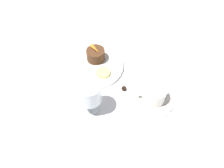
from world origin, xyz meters
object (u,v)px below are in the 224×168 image
at_px(fork, 137,69).
at_px(coffee_cup, 154,93).
at_px(dinner_plate, 94,66).
at_px(wine_glass, 90,94).
at_px(dessert_cake, 96,55).

bearing_deg(fork, coffee_cup, 110.91).
height_order(dinner_plate, coffee_cup, coffee_cup).
distance_m(dinner_plate, fork, 0.17).
bearing_deg(wine_glass, coffee_cup, -168.77).
relative_size(dinner_plate, coffee_cup, 2.21).
xyz_separation_m(wine_glass, fork, (-0.16, -0.19, -0.08)).
xyz_separation_m(dinner_plate, coffee_cup, (-0.23, 0.15, 0.03)).
height_order(fork, dessert_cake, dessert_cake).
bearing_deg(coffee_cup, fork, -69.09).
height_order(coffee_cup, fork, coffee_cup).
distance_m(dinner_plate, dessert_cake, 0.04).
height_order(dinner_plate, fork, dinner_plate).
distance_m(fork, dessert_cake, 0.17).
bearing_deg(dinner_plate, coffee_cup, 146.63).
height_order(dinner_plate, dessert_cake, dessert_cake).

